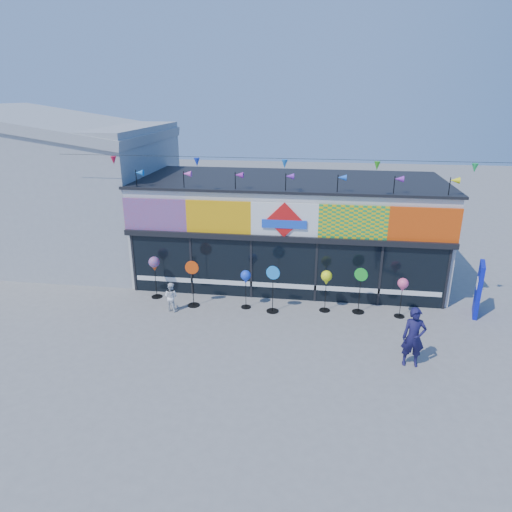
% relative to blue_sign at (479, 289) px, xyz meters
% --- Properties ---
extents(ground, '(80.00, 80.00, 0.00)m').
position_rel_blue_sign_xyz_m(ground, '(-6.79, -3.08, -0.96)').
color(ground, slate).
rests_on(ground, ground).
extents(kite_shop, '(16.00, 5.70, 5.31)m').
position_rel_blue_sign_xyz_m(kite_shop, '(-6.79, 2.86, 1.09)').
color(kite_shop, silver).
rests_on(kite_shop, ground).
extents(neighbour_building, '(8.18, 7.20, 6.87)m').
position_rel_blue_sign_xyz_m(neighbour_building, '(-16.79, 3.92, 2.24)').
color(neighbour_building, '#9FA2A5').
rests_on(neighbour_building, ground).
extents(blue_sign, '(0.39, 0.96, 1.91)m').
position_rel_blue_sign_xyz_m(blue_sign, '(0.00, 0.00, 0.00)').
color(blue_sign, '#0B15AE').
rests_on(blue_sign, ground).
extents(spinner_0, '(0.41, 0.41, 1.63)m').
position_rel_blue_sign_xyz_m(spinner_0, '(-11.56, -0.19, 0.34)').
color(spinner_0, black).
rests_on(spinner_0, ground).
extents(spinner_1, '(0.49, 0.44, 1.74)m').
position_rel_blue_sign_xyz_m(spinner_1, '(-9.97, -0.72, -0.04)').
color(spinner_1, black).
rests_on(spinner_1, ground).
extents(spinner_2, '(0.36, 0.36, 1.44)m').
position_rel_blue_sign_xyz_m(spinner_2, '(-8.05, -0.59, 0.19)').
color(spinner_2, black).
rests_on(spinner_2, ground).
extents(spinner_3, '(0.48, 0.44, 1.73)m').
position_rel_blue_sign_xyz_m(spinner_3, '(-7.06, -0.78, -0.05)').
color(spinner_3, black).
rests_on(spinner_3, ground).
extents(spinner_4, '(0.39, 0.39, 1.53)m').
position_rel_blue_sign_xyz_m(spinner_4, '(-5.22, -0.45, 0.26)').
color(spinner_4, black).
rests_on(spinner_4, ground).
extents(spinner_5, '(0.45, 0.43, 1.68)m').
position_rel_blue_sign_xyz_m(spinner_5, '(-4.04, -0.41, -0.08)').
color(spinner_5, black).
rests_on(spinner_5, ground).
extents(spinner_6, '(0.36, 0.36, 1.44)m').
position_rel_blue_sign_xyz_m(spinner_6, '(-2.64, -0.54, 0.19)').
color(spinner_6, black).
rests_on(spinner_6, ground).
extents(adult_man, '(0.65, 0.44, 1.77)m').
position_rel_blue_sign_xyz_m(adult_man, '(-2.78, -3.58, -0.08)').
color(adult_man, '#171440').
rests_on(adult_man, ground).
extents(child, '(0.58, 0.44, 1.06)m').
position_rel_blue_sign_xyz_m(child, '(-10.64, -1.19, -0.43)').
color(child, white).
rests_on(child, ground).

